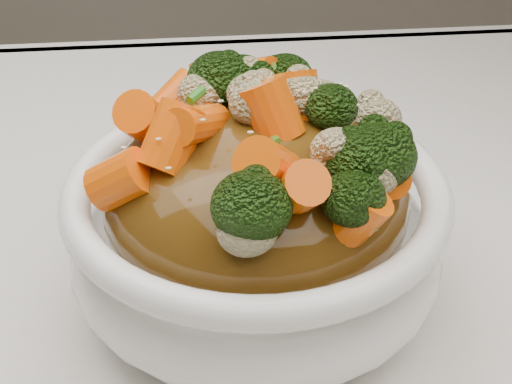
{
  "coord_description": "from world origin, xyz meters",
  "views": [
    {
      "loc": [
        -0.03,
        -0.35,
        1.07
      ],
      "look_at": [
        0.01,
        0.01,
        0.83
      ],
      "focal_mm": 55.0,
      "sensor_mm": 36.0,
      "label": 1
    }
  ],
  "objects": [
    {
      "name": "broccoli",
      "position": [
        0.01,
        0.01,
        0.88
      ],
      "size": [
        0.19,
        0.19,
        0.04
      ],
      "primitive_type": null,
      "rotation": [
        0.0,
        0.0,
        0.13
      ],
      "color": "black",
      "rests_on": "sauce_base"
    },
    {
      "name": "bowl",
      "position": [
        0.01,
        0.01,
        0.79
      ],
      "size": [
        0.24,
        0.24,
        0.09
      ],
      "primitive_type": null,
      "rotation": [
        0.0,
        0.0,
        0.13
      ],
      "color": "white",
      "rests_on": "tablecloth"
    },
    {
      "name": "cauliflower",
      "position": [
        0.01,
        0.01,
        0.88
      ],
      "size": [
        0.19,
        0.19,
        0.04
      ],
      "primitive_type": null,
      "rotation": [
        0.0,
        0.0,
        0.13
      ],
      "color": "#CCC08B",
      "rests_on": "sauce_base"
    },
    {
      "name": "scallions",
      "position": [
        0.01,
        0.01,
        0.89
      ],
      "size": [
        0.14,
        0.14,
        0.02
      ],
      "primitive_type": null,
      "rotation": [
        0.0,
        0.0,
        0.13
      ],
      "color": "#27731A",
      "rests_on": "sauce_base"
    },
    {
      "name": "tablecloth",
      "position": [
        0.0,
        0.0,
        0.73
      ],
      "size": [
        1.2,
        0.8,
        0.04
      ],
      "primitive_type": "cube",
      "color": "silver",
      "rests_on": "dining_table"
    },
    {
      "name": "sauce_base",
      "position": [
        0.01,
        0.01,
        0.82
      ],
      "size": [
        0.19,
        0.19,
        0.09
      ],
      "primitive_type": "ellipsoid",
      "rotation": [
        0.0,
        0.0,
        0.13
      ],
      "color": "#4D300D",
      "rests_on": "bowl"
    },
    {
      "name": "sesame_seeds",
      "position": [
        0.01,
        0.01,
        0.89
      ],
      "size": [
        0.17,
        0.17,
        0.01
      ],
      "primitive_type": null,
      "rotation": [
        0.0,
        0.0,
        0.13
      ],
      "color": "beige",
      "rests_on": "sauce_base"
    },
    {
      "name": "carrots",
      "position": [
        0.01,
        0.01,
        0.88
      ],
      "size": [
        0.19,
        0.19,
        0.05
      ],
      "primitive_type": null,
      "rotation": [
        0.0,
        0.0,
        0.13
      ],
      "color": "#FF6108",
      "rests_on": "sauce_base"
    }
  ]
}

